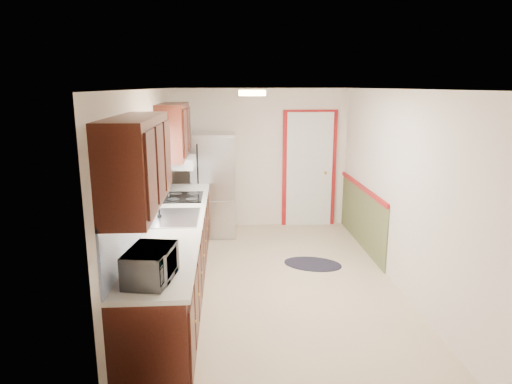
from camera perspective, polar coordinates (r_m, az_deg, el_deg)
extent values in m
cube|color=#CAB38E|center=(5.89, 2.43, -11.31)|extent=(3.20, 5.20, 0.12)
cube|color=white|center=(5.36, 2.69, 12.73)|extent=(3.20, 5.20, 0.12)
cube|color=white|center=(7.95, 0.59, 4.19)|extent=(3.20, 0.10, 2.40)
cube|color=white|center=(3.15, 7.59, -10.15)|extent=(3.20, 0.10, 2.40)
cube|color=white|center=(5.55, -13.04, -0.09)|extent=(0.10, 5.20, 2.40)
cube|color=white|center=(5.86, 17.30, 0.35)|extent=(0.10, 5.20, 2.40)
cube|color=#35120C|center=(5.44, -9.98, -8.48)|extent=(0.60, 4.00, 0.90)
cube|color=white|center=(5.29, -10.01, -3.74)|extent=(0.63, 4.00, 0.04)
cube|color=#5780D5|center=(5.25, -13.43, -0.68)|extent=(0.02, 4.00, 0.55)
cube|color=#35120C|center=(3.85, -14.66, 3.55)|extent=(0.35, 1.40, 0.75)
cube|color=#35120C|center=(6.50, -10.27, 7.53)|extent=(0.35, 1.20, 0.75)
cube|color=white|center=(5.27, -13.45, 3.86)|extent=(0.02, 1.00, 0.90)
cube|color=#B55022|center=(5.22, -13.17, 7.66)|extent=(0.05, 1.12, 0.24)
cube|color=#B7B7BC|center=(5.38, -9.97, -3.18)|extent=(0.52, 0.82, 0.02)
cube|color=white|center=(6.60, -9.63, 3.70)|extent=(0.45, 0.60, 0.15)
cube|color=maroon|center=(8.06, 6.65, 2.79)|extent=(0.94, 0.05, 2.08)
cube|color=white|center=(8.04, 6.68, 2.76)|extent=(0.80, 0.04, 2.00)
cube|color=#525932|center=(7.27, 13.06, -3.06)|extent=(0.02, 2.30, 0.90)
cube|color=maroon|center=(7.16, 13.16, 0.56)|extent=(0.04, 2.30, 0.06)
cylinder|color=#FFD88C|center=(5.14, -0.47, 12.28)|extent=(0.30, 0.30, 0.06)
imported|color=white|center=(3.68, -13.08, -8.46)|extent=(0.34, 0.52, 0.33)
cube|color=#B7B7BC|center=(7.55, -5.29, 0.94)|extent=(0.72, 0.67, 1.70)
cylinder|color=black|center=(7.22, -7.22, -0.36)|extent=(0.02, 0.02, 1.19)
ellipsoid|color=black|center=(6.50, 7.09, -8.92)|extent=(0.94, 0.77, 0.01)
cube|color=black|center=(6.32, -9.05, -0.64)|extent=(0.51, 0.62, 0.02)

